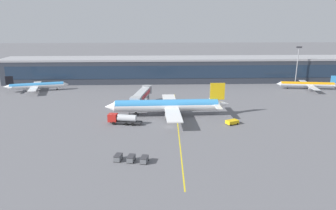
{
  "coord_description": "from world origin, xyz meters",
  "views": [
    {
      "loc": [
        -4.15,
        -91.3,
        32.63
      ],
      "look_at": [
        -0.34,
        9.09,
        4.5
      ],
      "focal_mm": 33.03,
      "sensor_mm": 36.0,
      "label": 1
    }
  ],
  "objects_px": {
    "fuel_tanker": "(123,119)",
    "baggage_cart_1": "(131,158)",
    "main_airliner": "(168,105)",
    "commuter_jet_near": "(37,86)",
    "pushback_tug": "(232,122)",
    "baggage_cart_0": "(118,157)",
    "commuter_jet_far": "(307,84)",
    "baggage_cart_2": "(144,159)"
  },
  "relations": [
    {
      "from": "baggage_cart_1",
      "to": "commuter_jet_far",
      "type": "xyz_separation_m",
      "value": [
        78.31,
        74.87,
        1.61
      ]
    },
    {
      "from": "main_airliner",
      "to": "baggage_cart_0",
      "type": "relative_size",
      "value": 14.82
    },
    {
      "from": "main_airliner",
      "to": "baggage_cart_2",
      "type": "relative_size",
      "value": 14.82
    },
    {
      "from": "fuel_tanker",
      "to": "baggage_cart_1",
      "type": "relative_size",
      "value": 3.8
    },
    {
      "from": "fuel_tanker",
      "to": "pushback_tug",
      "type": "distance_m",
      "value": 35.14
    },
    {
      "from": "fuel_tanker",
      "to": "baggage_cart_0",
      "type": "bearing_deg",
      "value": -86.41
    },
    {
      "from": "pushback_tug",
      "to": "commuter_jet_far",
      "type": "height_order",
      "value": "commuter_jet_far"
    },
    {
      "from": "main_airliner",
      "to": "baggage_cart_1",
      "type": "bearing_deg",
      "value": -105.74
    },
    {
      "from": "main_airliner",
      "to": "fuel_tanker",
      "type": "distance_m",
      "value": 16.89
    },
    {
      "from": "fuel_tanker",
      "to": "baggage_cart_0",
      "type": "relative_size",
      "value": 3.8
    },
    {
      "from": "commuter_jet_far",
      "to": "commuter_jet_near",
      "type": "relative_size",
      "value": 1.02
    },
    {
      "from": "fuel_tanker",
      "to": "pushback_tug",
      "type": "relative_size",
      "value": 2.51
    },
    {
      "from": "commuter_jet_far",
      "to": "baggage_cart_0",
      "type": "bearing_deg",
      "value": -137.67
    },
    {
      "from": "main_airliner",
      "to": "baggage_cart_1",
      "type": "relative_size",
      "value": 14.82
    },
    {
      "from": "main_airliner",
      "to": "fuel_tanker",
      "type": "height_order",
      "value": "main_airliner"
    },
    {
      "from": "main_airliner",
      "to": "baggage_cart_0",
      "type": "height_order",
      "value": "main_airliner"
    },
    {
      "from": "baggage_cart_1",
      "to": "commuter_jet_near",
      "type": "height_order",
      "value": "commuter_jet_near"
    },
    {
      "from": "pushback_tug",
      "to": "baggage_cart_1",
      "type": "relative_size",
      "value": 1.51
    },
    {
      "from": "pushback_tug",
      "to": "baggage_cart_0",
      "type": "height_order",
      "value": "baggage_cart_0"
    },
    {
      "from": "baggage_cart_0",
      "to": "baggage_cart_1",
      "type": "distance_m",
      "value": 3.2
    },
    {
      "from": "baggage_cart_1",
      "to": "commuter_jet_far",
      "type": "bearing_deg",
      "value": 43.71
    },
    {
      "from": "baggage_cart_1",
      "to": "baggage_cart_2",
      "type": "bearing_deg",
      "value": -12.2
    },
    {
      "from": "fuel_tanker",
      "to": "commuter_jet_near",
      "type": "xyz_separation_m",
      "value": [
        -44.82,
        48.6,
        0.86
      ]
    },
    {
      "from": "baggage_cart_0",
      "to": "commuter_jet_far",
      "type": "relative_size",
      "value": 0.1
    },
    {
      "from": "main_airliner",
      "to": "commuter_jet_far",
      "type": "height_order",
      "value": "main_airliner"
    },
    {
      "from": "fuel_tanker",
      "to": "commuter_jet_near",
      "type": "height_order",
      "value": "commuter_jet_near"
    },
    {
      "from": "baggage_cart_0",
      "to": "baggage_cart_2",
      "type": "bearing_deg",
      "value": -12.2
    },
    {
      "from": "commuter_jet_near",
      "to": "pushback_tug",
      "type": "bearing_deg",
      "value": -32.17
    },
    {
      "from": "baggage_cart_0",
      "to": "commuter_jet_far",
      "type": "height_order",
      "value": "commuter_jet_far"
    },
    {
      "from": "baggage_cart_0",
      "to": "baggage_cart_2",
      "type": "distance_m",
      "value": 6.4
    },
    {
      "from": "main_airliner",
      "to": "commuter_jet_far",
      "type": "distance_m",
      "value": 79.03
    },
    {
      "from": "baggage_cart_1",
      "to": "commuter_jet_far",
      "type": "height_order",
      "value": "commuter_jet_far"
    },
    {
      "from": "baggage_cart_0",
      "to": "baggage_cart_2",
      "type": "height_order",
      "value": "same"
    },
    {
      "from": "pushback_tug",
      "to": "commuter_jet_near",
      "type": "relative_size",
      "value": 0.16
    },
    {
      "from": "baggage_cart_0",
      "to": "commuter_jet_near",
      "type": "height_order",
      "value": "commuter_jet_near"
    },
    {
      "from": "commuter_jet_near",
      "to": "commuter_jet_far",
      "type": "bearing_deg",
      "value": -0.44
    },
    {
      "from": "fuel_tanker",
      "to": "commuter_jet_far",
      "type": "xyz_separation_m",
      "value": [
        83.1,
        47.63,
        0.64
      ]
    },
    {
      "from": "baggage_cart_2",
      "to": "commuter_jet_far",
      "type": "distance_m",
      "value": 106.59
    },
    {
      "from": "main_airliner",
      "to": "fuel_tanker",
      "type": "relative_size",
      "value": 3.9
    },
    {
      "from": "main_airliner",
      "to": "baggage_cart_2",
      "type": "height_order",
      "value": "main_airliner"
    },
    {
      "from": "fuel_tanker",
      "to": "main_airliner",
      "type": "bearing_deg",
      "value": 28.55
    },
    {
      "from": "baggage_cart_2",
      "to": "baggage_cart_0",
      "type": "bearing_deg",
      "value": 167.8
    }
  ]
}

